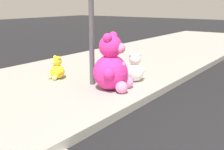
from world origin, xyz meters
The scene contains 6 objects.
sidewalk centered at (0.00, 5.20, 0.07)m, with size 28.00×4.40×0.15m, color #9E9B93.
sign_pole centered at (1.00, 4.40, 1.85)m, with size 0.56×0.11×3.20m.
plush_pink_large centered at (0.93, 3.82, 0.62)m, with size 0.88×0.83×1.18m.
plush_white centered at (1.77, 3.79, 0.42)m, with size 0.47×0.48×0.66m.
plush_lime centered at (1.95, 4.59, 0.38)m, with size 0.42×0.40×0.57m.
plush_yellow centered at (0.88, 5.38, 0.37)m, with size 0.39×0.42×0.55m.
Camera 1 is at (-3.82, 0.45, 1.91)m, focal length 46.98 mm.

